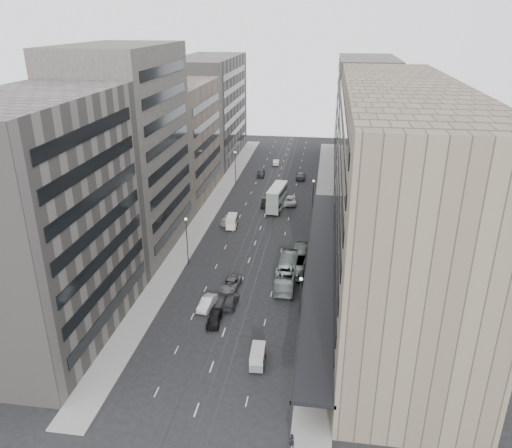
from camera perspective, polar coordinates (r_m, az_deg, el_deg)
The scene contains 30 objects.
ground at distance 71.27m, azimuth -2.72°, elevation -9.53°, with size 220.00×220.00×0.00m, color black.
sidewalk_right at distance 103.80m, azimuth 7.73°, elevation 1.03°, with size 4.00×125.00×0.15m, color gray.
sidewalk_left at distance 106.54m, azimuth -5.27°, elevation 1.72°, with size 4.00×125.00×0.15m, color gray.
department_store at distance 71.61m, azimuth 15.45°, elevation 3.08°, with size 19.20×60.00×30.00m.
building_right_mid at distance 114.54m, azimuth 13.00°, elevation 8.97°, with size 15.00×28.00×24.00m, color #44413B.
building_right_far at distance 143.50m, azimuth 12.28°, elevation 12.52°, with size 15.00×32.00×28.00m, color #67635D.
building_left_a at distance 65.30m, azimuth -23.23°, elevation 0.18°, with size 15.00×28.00×30.00m, color #67635D.
building_left_b at distance 87.58m, azimuth -14.60°, elevation 8.08°, with size 15.00×26.00×34.00m, color #44413B.
building_left_c at distance 113.26m, azimuth -9.25°, elevation 9.36°, with size 15.00×28.00×25.00m, color #79695E.
building_left_d at distance 144.17m, azimuth -5.39°, elevation 12.97°, with size 15.00×38.00×28.00m, color #67635D.
lamp_right_near at distance 63.30m, azimuth 5.08°, elevation -8.57°, with size 0.44×0.44×8.32m.
lamp_right_far at distance 99.71m, azimuth 6.53°, elevation 3.32°, with size 0.44×0.44×8.32m.
lamp_left_near at distance 81.27m, azimuth -7.92°, elevation -1.34°, with size 0.44×0.44×8.32m.
lamp_left_far at distance 120.73m, azimuth -2.38°, elevation 6.87°, with size 0.44×0.44×8.32m.
bus_near at distance 77.01m, azimuth 3.56°, elevation -5.53°, with size 2.73×11.69×3.26m, color gray.
bus_far at distance 81.02m, azimuth 4.95°, elevation -4.22°, with size 2.41×10.28×2.86m, color gray.
double_decker at distance 105.24m, azimuth 2.42°, elevation 3.07°, with size 3.77×9.54×5.09m.
vw_microbus at distance 60.34m, azimuth 0.19°, elevation -14.89°, with size 1.89×3.90×2.07m.
panel_van at distance 96.36m, azimuth -2.78°, elevation 0.32°, with size 2.19×4.13×2.54m.
sedan_0 at distance 67.82m, azimuth -4.80°, elevation -10.68°, with size 1.77×4.39×1.50m, color black.
sedan_1 at distance 71.14m, azimuth -5.63°, elevation -8.98°, with size 1.58×4.53×1.49m, color silver.
sedan_2 at distance 75.59m, azimuth -2.91°, elevation -6.87°, with size 2.40×5.19×1.44m, color #575759.
sedan_3 at distance 71.50m, azimuth -2.96°, elevation -8.76°, with size 1.96×4.82×1.40m, color #28282A.
sedan_4 at distance 98.74m, azimuth -3.42°, elevation 0.47°, with size 1.76×4.38×1.49m, color gray.
sedan_5 at distance 107.89m, azimuth 1.07°, elevation 2.48°, with size 1.65×4.74×1.56m, color black.
sedan_6 at distance 109.42m, azimuth 3.81°, elevation 2.77°, with size 2.84×6.15×1.71m, color silver.
sedan_7 at distance 127.05m, azimuth 5.11°, elevation 5.54°, with size 2.25×5.55×1.61m, color #4D4D4F.
sedan_8 at distance 128.61m, azimuth 0.56°, elevation 5.85°, with size 1.93×4.80×1.64m, color #29292C.
sedan_9 at distance 139.00m, azimuth 2.33°, elevation 7.09°, with size 1.61×4.62×1.52m, color beige.
pedestrian at distance 51.24m, azimuth 4.09°, elevation -23.50°, with size 0.62×0.40×1.69m, color black.
Camera 1 is at (12.00, -59.18, 37.86)m, focal length 35.00 mm.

